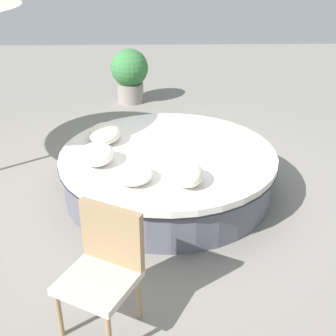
% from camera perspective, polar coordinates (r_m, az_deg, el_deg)
% --- Properties ---
extents(ground_plane, '(16.00, 16.00, 0.00)m').
position_cam_1_polar(ground_plane, '(5.29, -0.00, -2.98)').
color(ground_plane, gray).
extents(round_bed, '(2.49, 2.49, 0.52)m').
position_cam_1_polar(round_bed, '(5.16, -0.00, -0.44)').
color(round_bed, '#595966').
rests_on(round_bed, ground_plane).
extents(throw_pillow_0, '(0.51, 0.38, 0.20)m').
position_cam_1_polar(throw_pillow_0, '(5.34, -8.16, 4.47)').
color(throw_pillow_0, beige).
rests_on(throw_pillow_0, round_bed).
extents(throw_pillow_1, '(0.44, 0.36, 0.22)m').
position_cam_1_polar(throw_pillow_1, '(4.80, -9.14, 1.79)').
color(throw_pillow_1, white).
rests_on(throw_pillow_1, round_bed).
extents(throw_pillow_2, '(0.43, 0.39, 0.16)m').
position_cam_1_polar(throw_pillow_2, '(4.42, -4.52, -0.76)').
color(throw_pillow_2, white).
rests_on(throw_pillow_2, round_bed).
extents(throw_pillow_3, '(0.43, 0.32, 0.21)m').
position_cam_1_polar(throw_pillow_3, '(4.36, 2.51, -0.75)').
color(throw_pillow_3, silver).
rests_on(throw_pillow_3, round_bed).
extents(patio_chair, '(0.69, 0.69, 0.98)m').
position_cam_1_polar(patio_chair, '(3.38, -8.20, -11.92)').
color(patio_chair, '#997A56').
rests_on(patio_chair, ground_plane).
extents(planter, '(0.66, 0.66, 0.96)m').
position_cam_1_polar(planter, '(8.08, -4.97, 12.12)').
color(planter, gray).
rests_on(planter, ground_plane).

